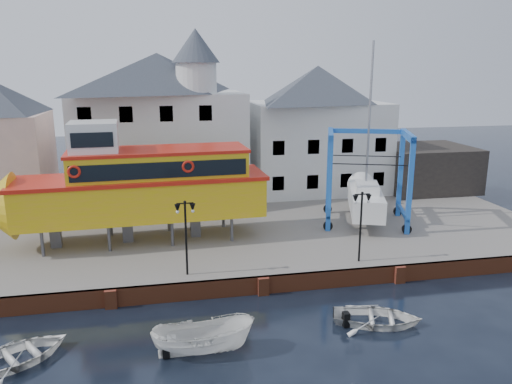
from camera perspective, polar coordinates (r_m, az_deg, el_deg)
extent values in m
plane|color=black|center=(27.79, 0.81, -11.61)|extent=(140.00, 140.00, 0.00)
cube|color=slate|center=(37.69, -2.69, -3.79)|extent=(44.00, 22.00, 1.00)
cube|color=brown|center=(27.69, 0.76, -10.57)|extent=(44.00, 0.25, 1.00)
cube|color=brown|center=(27.16, -16.26, -11.68)|extent=(0.60, 0.36, 1.00)
cube|color=brown|center=(27.54, 0.84, -10.72)|extent=(0.60, 0.36, 1.00)
cube|color=brown|center=(30.11, 16.09, -9.06)|extent=(0.60, 0.36, 1.00)
cube|color=silver|center=(43.49, -10.82, 5.15)|extent=(14.00, 8.00, 9.00)
pyramid|color=#353843|center=(43.00, -11.20, 13.21)|extent=(14.00, 8.00, 3.20)
cube|color=black|center=(40.50, -18.35, -0.15)|extent=(1.00, 0.08, 1.20)
cube|color=black|center=(40.22, -14.12, 0.05)|extent=(1.00, 0.08, 1.20)
cube|color=black|center=(40.17, -9.84, 0.25)|extent=(1.00, 0.08, 1.20)
cube|color=black|center=(40.33, -5.58, 0.45)|extent=(1.00, 0.08, 1.20)
cube|color=black|center=(39.90, -18.68, 4.03)|extent=(1.00, 0.08, 1.20)
cube|color=black|center=(39.62, -14.37, 4.26)|extent=(1.00, 0.08, 1.20)
cube|color=black|center=(39.57, -10.02, 4.47)|extent=(1.00, 0.08, 1.20)
cube|color=black|center=(39.74, -5.69, 4.66)|extent=(1.00, 0.08, 1.20)
cube|color=black|center=(39.53, -19.02, 8.31)|extent=(1.00, 0.08, 1.20)
cube|color=black|center=(39.25, -14.64, 8.58)|extent=(1.00, 0.08, 1.20)
cube|color=black|center=(39.19, -10.21, 8.80)|extent=(1.00, 0.08, 1.20)
cube|color=black|center=(39.37, -5.79, 8.97)|extent=(1.00, 0.08, 1.20)
cylinder|color=silver|center=(40.74, -6.82, 12.78)|extent=(3.20, 3.20, 2.40)
cone|color=#353843|center=(40.76, -6.93, 16.29)|extent=(3.80, 3.80, 2.60)
cube|color=silver|center=(46.31, 6.85, 5.21)|extent=(12.00, 8.00, 8.00)
pyramid|color=#353843|center=(45.80, 7.06, 12.15)|extent=(12.00, 8.00, 3.20)
cube|color=black|center=(41.80, 2.55, 0.99)|extent=(1.00, 0.08, 1.20)
cube|color=black|center=(42.60, 6.48, 1.16)|extent=(1.00, 0.08, 1.20)
cube|color=black|center=(43.60, 10.24, 1.32)|extent=(1.00, 0.08, 1.20)
cube|color=black|center=(44.77, 13.82, 1.47)|extent=(1.00, 0.08, 1.20)
cube|color=black|center=(41.23, 2.60, 5.05)|extent=(1.00, 0.08, 1.20)
cube|color=black|center=(42.04, 6.59, 5.15)|extent=(1.00, 0.08, 1.20)
cube|color=black|center=(43.05, 10.41, 5.22)|extent=(1.00, 0.08, 1.20)
cube|color=black|center=(44.24, 14.04, 5.26)|extent=(1.00, 0.08, 1.20)
cube|color=black|center=(48.91, 18.74, 2.65)|extent=(8.00, 7.00, 4.00)
cylinder|color=black|center=(27.27, -7.99, -5.44)|extent=(0.12, 0.12, 4.00)
cube|color=black|center=(26.66, -8.13, -1.29)|extent=(0.90, 0.06, 0.06)
sphere|color=black|center=(26.64, -8.14, -1.14)|extent=(0.16, 0.16, 0.16)
cone|color=black|center=(26.71, -8.97, -1.89)|extent=(0.32, 0.32, 0.45)
sphere|color=white|center=(26.76, -8.96, -2.26)|extent=(0.18, 0.18, 0.18)
cone|color=black|center=(26.75, -7.26, -1.80)|extent=(0.32, 0.32, 0.45)
sphere|color=white|center=(26.80, -7.25, -2.17)|extent=(0.18, 0.18, 0.18)
cylinder|color=black|center=(29.48, 11.85, -4.11)|extent=(0.12, 0.12, 4.00)
cube|color=black|center=(28.91, 12.05, -0.25)|extent=(0.90, 0.06, 0.06)
sphere|color=black|center=(28.90, 12.06, -0.11)|extent=(0.16, 0.16, 0.16)
cone|color=black|center=(28.83, 11.29, -0.81)|extent=(0.32, 0.32, 0.45)
sphere|color=white|center=(28.87, 11.28, -1.15)|extent=(0.18, 0.18, 0.18)
cone|color=black|center=(29.14, 12.75, -0.72)|extent=(0.32, 0.32, 0.45)
sphere|color=white|center=(29.18, 12.73, -1.06)|extent=(0.18, 0.18, 0.18)
cylinder|color=#59595E|center=(32.56, -23.23, -5.41)|extent=(0.21, 0.21, 1.65)
cylinder|color=#59595E|center=(35.45, -22.48, -3.80)|extent=(0.21, 0.21, 1.65)
cylinder|color=#59595E|center=(32.11, -16.43, -5.09)|extent=(0.21, 0.21, 1.65)
cylinder|color=#59595E|center=(35.04, -16.25, -3.47)|extent=(0.21, 0.21, 1.65)
cylinder|color=#59595E|center=(32.13, -9.55, -4.69)|extent=(0.21, 0.21, 1.65)
cylinder|color=#59595E|center=(35.05, -9.96, -3.11)|extent=(0.21, 0.21, 1.65)
cylinder|color=#59595E|center=(32.60, -2.78, -4.22)|extent=(0.21, 0.21, 1.65)
cylinder|color=#59595E|center=(35.48, -3.75, -2.71)|extent=(0.21, 0.21, 1.65)
cube|color=#59595E|center=(33.91, -21.92, -4.53)|extent=(0.68, 0.58, 1.65)
cube|color=#59595E|center=(33.53, -14.46, -4.14)|extent=(0.68, 0.58, 1.65)
cube|color=#59595E|center=(33.73, -6.97, -3.68)|extent=(0.68, 0.58, 1.65)
cube|color=#DABE07|center=(32.96, -12.77, -0.67)|extent=(15.57, 4.88, 2.42)
cube|color=red|center=(32.66, -12.89, 1.57)|extent=(15.90, 5.07, 0.24)
cube|color=#DABE07|center=(32.54, -11.03, 3.01)|extent=(11.15, 4.24, 1.76)
cube|color=black|center=(30.67, -10.84, 2.45)|extent=(10.55, 0.54, 0.99)
cube|color=black|center=(34.40, -11.21, 3.68)|extent=(10.55, 0.54, 0.99)
cube|color=red|center=(32.37, -11.11, 4.70)|extent=(11.38, 4.36, 0.20)
cube|color=white|center=(32.29, -18.05, 5.88)|extent=(2.99, 2.99, 2.00)
cube|color=black|center=(30.84, -18.23, 5.67)|extent=(2.40, 0.17, 0.88)
torus|color=red|center=(30.75, -20.09, 2.19)|extent=(0.78, 0.19, 0.77)
torus|color=red|center=(30.71, -7.77, 2.90)|extent=(0.78, 0.19, 0.77)
cube|color=blue|center=(34.32, 8.39, 0.87)|extent=(0.42, 0.42, 6.60)
cylinder|color=black|center=(35.11, 8.22, -3.85)|extent=(0.70, 0.44, 0.66)
cube|color=blue|center=(38.61, 8.33, 2.34)|extent=(0.42, 0.42, 6.60)
cylinder|color=black|center=(39.31, 8.18, -1.90)|extent=(0.70, 0.44, 0.66)
cube|color=blue|center=(34.82, 17.19, 0.58)|extent=(0.42, 0.42, 6.60)
cylinder|color=black|center=(35.60, 16.84, -4.08)|extent=(0.70, 0.44, 0.66)
cube|color=blue|center=(39.05, 16.18, 2.06)|extent=(0.42, 0.42, 6.60)
cylinder|color=black|center=(39.75, 15.89, -2.13)|extent=(0.70, 0.44, 0.66)
cube|color=blue|center=(35.93, 8.54, 6.54)|extent=(1.84, 4.57, 0.46)
cube|color=blue|center=(37.04, 8.23, -1.91)|extent=(1.75, 4.54, 0.20)
cube|color=blue|center=(36.41, 17.00, 6.18)|extent=(1.84, 4.57, 0.46)
cube|color=blue|center=(37.50, 16.40, -2.15)|extent=(1.75, 4.54, 0.20)
cube|color=blue|center=(38.24, 12.52, 6.81)|extent=(5.46, 2.15, 0.33)
cube|color=white|center=(36.97, 12.40, -0.92)|extent=(4.34, 7.39, 1.51)
cone|color=white|center=(41.03, 11.95, 0.58)|extent=(2.54, 2.13, 2.17)
cube|color=#59595E|center=(37.26, 12.32, -2.53)|extent=(0.76, 1.68, 0.66)
cube|color=white|center=(36.27, 12.55, 0.48)|extent=(2.34, 3.17, 0.57)
cylinder|color=#99999E|center=(36.40, 12.84, 8.35)|extent=(0.20, 0.20, 10.37)
cube|color=black|center=(34.68, 12.87, 3.08)|extent=(4.82, 1.75, 0.05)
cube|color=black|center=(38.01, 12.44, 4.04)|extent=(4.82, 1.75, 0.05)
imported|color=white|center=(22.80, -5.98, -17.90)|extent=(4.46, 1.72, 1.72)
imported|color=white|center=(25.61, 13.64, -14.41)|extent=(4.98, 4.26, 0.87)
imported|color=white|center=(24.30, -25.53, -17.14)|extent=(5.24, 4.90, 0.88)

